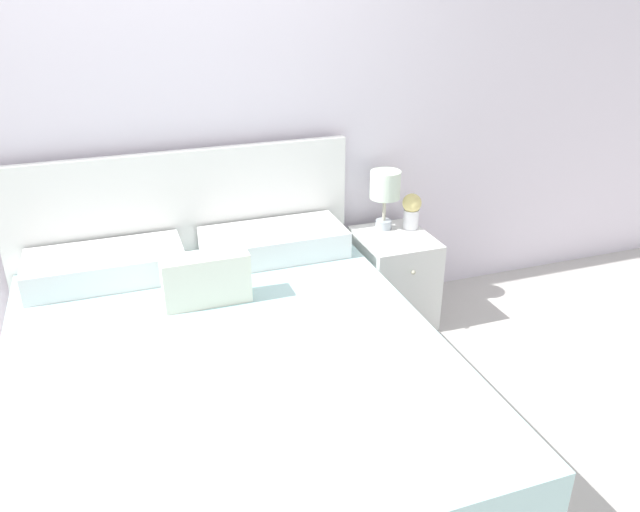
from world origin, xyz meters
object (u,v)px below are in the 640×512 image
at_px(table_lamp, 385,188).
at_px(flower_vase, 412,209).
at_px(bed, 226,385).
at_px(nightstand, 393,278).

distance_m(table_lamp, flower_vase, 0.21).
relative_size(bed, nightstand, 3.97).
bearing_deg(nightstand, flower_vase, 30.43).
relative_size(nightstand, table_lamp, 1.52).
height_order(bed, flower_vase, bed).
height_order(table_lamp, flower_vase, table_lamp).
distance_m(bed, nightstand, 1.35).
height_order(bed, table_lamp, bed).
xyz_separation_m(nightstand, flower_vase, (0.14, 0.08, 0.38)).
xyz_separation_m(nightstand, table_lamp, (-0.02, 0.13, 0.51)).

